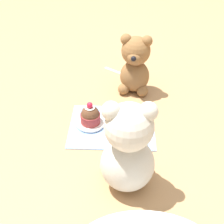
{
  "coord_description": "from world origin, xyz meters",
  "views": [
    {
      "loc": [
        -0.03,
        0.7,
        0.6
      ],
      "look_at": [
        0.0,
        0.0,
        0.06
      ],
      "focal_mm": 50.0,
      "sensor_mm": 36.0,
      "label": 1
    }
  ],
  "objects_px": {
    "teddy_bear_cream": "(128,150)",
    "cupcake_near_tan_bear": "(90,115)",
    "saucer_plate": "(91,123)",
    "teaspoon": "(119,73)",
    "cupcake_near_cream_bear": "(131,121)",
    "teddy_bear_tan": "(135,65)"
  },
  "relations": [
    {
      "from": "teddy_bear_cream",
      "to": "saucer_plate",
      "type": "xyz_separation_m",
      "value": [
        0.11,
        -0.22,
        -0.1
      ]
    },
    {
      "from": "cupcake_near_tan_bear",
      "to": "teaspoon",
      "type": "relative_size",
      "value": 0.52
    },
    {
      "from": "teddy_bear_cream",
      "to": "teaspoon",
      "type": "bearing_deg",
      "value": -87.92
    },
    {
      "from": "cupcake_near_cream_bear",
      "to": "teaspoon",
      "type": "bearing_deg",
      "value": -83.14
    },
    {
      "from": "teddy_bear_tan",
      "to": "teaspoon",
      "type": "distance_m",
      "value": 0.16
    },
    {
      "from": "cupcake_near_cream_bear",
      "to": "teaspoon",
      "type": "relative_size",
      "value": 0.53
    },
    {
      "from": "cupcake_near_cream_bear",
      "to": "saucer_plate",
      "type": "relative_size",
      "value": 0.84
    },
    {
      "from": "saucer_plate",
      "to": "teddy_bear_tan",
      "type": "bearing_deg",
      "value": -124.83
    },
    {
      "from": "teddy_bear_tan",
      "to": "saucer_plate",
      "type": "xyz_separation_m",
      "value": [
        0.13,
        0.19,
        -0.09
      ]
    },
    {
      "from": "cupcake_near_cream_bear",
      "to": "cupcake_near_tan_bear",
      "type": "relative_size",
      "value": 1.02
    },
    {
      "from": "saucer_plate",
      "to": "teaspoon",
      "type": "height_order",
      "value": "saucer_plate"
    },
    {
      "from": "cupcake_near_tan_bear",
      "to": "teddy_bear_tan",
      "type": "bearing_deg",
      "value": -124.83
    },
    {
      "from": "teddy_bear_cream",
      "to": "saucer_plate",
      "type": "distance_m",
      "value": 0.26
    },
    {
      "from": "teddy_bear_cream",
      "to": "cupcake_near_tan_bear",
      "type": "xyz_separation_m",
      "value": [
        0.11,
        -0.22,
        -0.08
      ]
    },
    {
      "from": "cupcake_near_tan_bear",
      "to": "saucer_plate",
      "type": "bearing_deg",
      "value": 90.0
    },
    {
      "from": "cupcake_near_tan_bear",
      "to": "teaspoon",
      "type": "bearing_deg",
      "value": -104.82
    },
    {
      "from": "teddy_bear_cream",
      "to": "saucer_plate",
      "type": "relative_size",
      "value": 2.84
    },
    {
      "from": "saucer_plate",
      "to": "teddy_bear_cream",
      "type": "bearing_deg",
      "value": 116.26
    },
    {
      "from": "saucer_plate",
      "to": "cupcake_near_cream_bear",
      "type": "bearing_deg",
      "value": 172.98
    },
    {
      "from": "teddy_bear_cream",
      "to": "cupcake_near_cream_bear",
      "type": "height_order",
      "value": "teddy_bear_cream"
    },
    {
      "from": "teddy_bear_cream",
      "to": "teaspoon",
      "type": "xyz_separation_m",
      "value": [
        0.03,
        -0.52,
        -0.11
      ]
    },
    {
      "from": "cupcake_near_tan_bear",
      "to": "teaspoon",
      "type": "distance_m",
      "value": 0.31
    }
  ]
}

